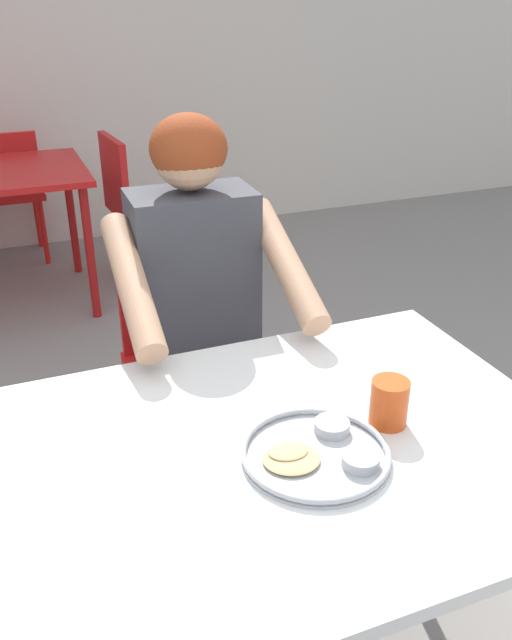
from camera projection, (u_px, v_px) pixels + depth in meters
table_foreground at (280, 474)px, 1.34m from camera, size 1.18×0.85×0.73m
thali_tray at (318, 452)px, 1.27m from camera, size 0.29×0.29×0.03m
drinking_cup at (389, 401)px, 1.35m from camera, size 0.08×0.08×0.10m
chair_foreground at (187, 348)px, 2.14m from camera, size 0.40×0.43×0.85m
diner_foreground at (203, 306)px, 1.85m from camera, size 0.50×0.56×1.24m
table_background_red at (7, 189)px, 3.35m from camera, size 0.78×0.78×0.72m
chair_red_right at (136, 199)px, 3.67m from camera, size 0.44×0.47×0.83m
chair_red_far at (5, 187)px, 3.93m from camera, size 0.43×0.42×0.80m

